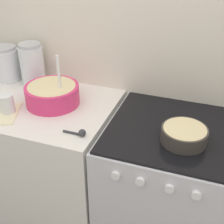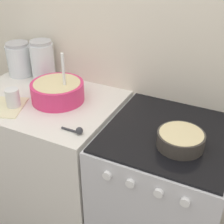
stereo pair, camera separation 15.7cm
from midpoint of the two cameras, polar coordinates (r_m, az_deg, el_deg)
wall_back at (r=1.80m, az=6.96°, el=11.76°), size 4.75×0.05×2.40m
countertop_cabinet at (r=2.08m, az=-9.25°, el=-8.96°), size 0.87×0.64×0.93m
stove at (r=1.84m, az=11.58°, el=-15.68°), size 0.63×0.66×0.93m
mixing_bowl at (r=1.76m, az=-7.44°, el=3.87°), size 0.30×0.30×0.29m
baking_pan at (r=1.44m, az=15.52°, el=-4.94°), size 0.21×0.21×0.07m
storage_jar_left at (r=2.13m, az=-14.51°, el=8.92°), size 0.16×0.16×0.22m
storage_jar_middle at (r=2.01m, az=-10.33°, el=8.63°), size 0.15×0.15×0.26m
tin_can at (r=1.75m, az=-15.28°, el=2.39°), size 0.08×0.08×0.11m
recipe_page at (r=1.78m, az=-17.14°, el=0.85°), size 0.30×0.29×0.01m
measuring_spoon at (r=1.49m, az=-3.40°, el=-3.51°), size 0.12×0.04×0.04m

